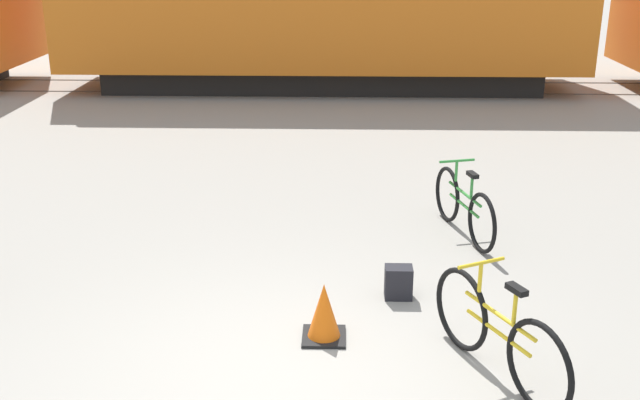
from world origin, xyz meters
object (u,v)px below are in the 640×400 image
backpack (398,282)px  traffic_cone (324,313)px  bicycle_green (464,206)px  bicycle_yellow (497,334)px

backpack → traffic_cone: (-0.74, -0.84, 0.08)m
backpack → traffic_cone: bearing=-131.4°
bicycle_green → traffic_cone: bicycle_green is taller
bicycle_green → bicycle_yellow: bearing=-93.6°
bicycle_yellow → bicycle_green: bearing=86.4°
traffic_cone → bicycle_yellow: bearing=-21.7°
bicycle_yellow → backpack: 1.60m
bicycle_green → traffic_cone: bearing=-122.8°
bicycle_yellow → traffic_cone: bearing=158.3°
backpack → traffic_cone: traffic_cone is taller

